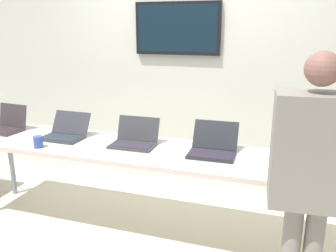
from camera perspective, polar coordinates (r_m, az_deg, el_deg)
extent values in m
cube|color=beige|center=(3.32, -2.18, -17.06)|extent=(8.00, 8.00, 0.04)
cube|color=silver|center=(3.90, 3.47, 8.35)|extent=(8.00, 0.06, 2.56)
cube|color=black|center=(3.85, 1.51, 15.40)|extent=(0.92, 0.05, 0.54)
cube|color=black|center=(3.84, 1.44, 15.40)|extent=(0.86, 0.02, 0.48)
cube|color=beige|center=(2.97, -2.34, -4.20)|extent=(3.67, 0.70, 0.04)
cylinder|color=gray|center=(4.19, -23.87, -5.25)|extent=(0.05, 0.05, 0.75)
cube|color=#3C3538|center=(3.81, -24.99, -0.70)|extent=(0.36, 0.26, 0.02)
cube|color=#342830|center=(3.80, -25.14, -0.57)|extent=(0.32, 0.21, 0.00)
cube|color=#3C3538|center=(3.87, -23.67, 1.58)|extent=(0.34, 0.09, 0.23)
cube|color=white|center=(3.87, -23.64, 1.58)|extent=(0.31, 0.07, 0.20)
cube|color=#383940|center=(3.36, -16.76, -1.92)|extent=(0.38, 0.23, 0.02)
cube|color=#26323A|center=(3.35, -16.89, -1.78)|extent=(0.35, 0.18, 0.00)
cube|color=#383940|center=(3.46, -15.31, 0.52)|extent=(0.38, 0.12, 0.20)
cube|color=#3C4980|center=(3.47, -15.28, 0.50)|extent=(0.35, 0.10, 0.17)
cube|color=#383A3C|center=(3.04, -5.78, -3.19)|extent=(0.38, 0.23, 0.02)
cube|color=#312B38|center=(3.03, -5.86, -3.04)|extent=(0.35, 0.18, 0.00)
cube|color=#383A3C|center=(3.14, -4.80, -0.42)|extent=(0.38, 0.09, 0.21)
cube|color=#324A83|center=(3.14, -4.78, -0.42)|extent=(0.35, 0.08, 0.18)
cube|color=#25272C|center=(2.83, 6.97, -4.66)|extent=(0.37, 0.25, 0.02)
cube|color=#2C2634|center=(2.82, 6.94, -4.52)|extent=(0.35, 0.20, 0.00)
cube|color=#25272C|center=(2.96, 7.65, -1.41)|extent=(0.37, 0.13, 0.22)
cube|color=#344A7F|center=(2.97, 7.66, -1.42)|extent=(0.34, 0.11, 0.19)
cube|color=black|center=(2.80, 20.97, -5.86)|extent=(0.37, 0.27, 0.02)
cube|color=#26352D|center=(2.79, 20.98, -5.72)|extent=(0.34, 0.22, 0.00)
cube|color=black|center=(2.90, 21.30, -2.49)|extent=(0.36, 0.08, 0.24)
cube|color=white|center=(2.90, 21.30, -2.49)|extent=(0.33, 0.06, 0.21)
cube|color=gray|center=(2.09, 22.30, -3.70)|extent=(0.46, 0.29, 0.64)
sphere|color=#8E6053|center=(2.00, 23.62, 8.43)|extent=(0.18, 0.18, 0.18)
cylinder|color=gray|center=(2.44, 16.86, -7.23)|extent=(0.09, 0.32, 0.07)
cylinder|color=gray|center=(2.48, 24.54, -7.59)|extent=(0.09, 0.32, 0.07)
cylinder|color=#3654A2|center=(3.20, -20.14, -2.41)|extent=(0.08, 0.08, 0.10)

